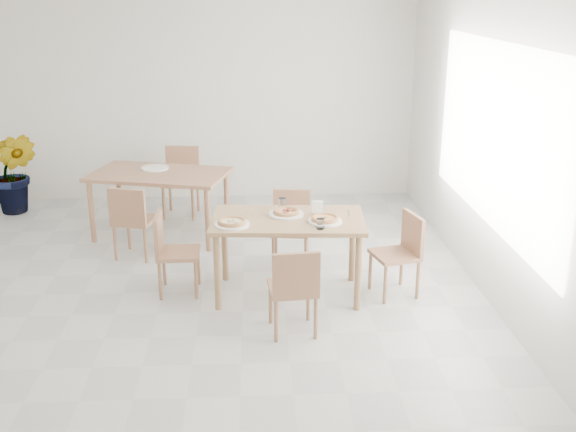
{
  "coord_description": "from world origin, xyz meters",
  "views": [
    {
      "loc": [
        0.87,
        -5.39,
        2.73
      ],
      "look_at": [
        1.17,
        0.34,
        0.77
      ],
      "focal_mm": 42.0,
      "sensor_mm": 36.0,
      "label": 1
    }
  ],
  "objects_px": {
    "chair_north": "(291,223)",
    "napkin_holder": "(318,208)",
    "pizza_mushroom": "(232,222)",
    "chair_back_n": "(181,176)",
    "plate_mushroom": "(232,224)",
    "pizza_pepperoni": "(286,212)",
    "tumbler_b": "(320,224)",
    "chair_back_s": "(132,217)",
    "chair_east": "(402,248)",
    "pizza_margherita": "(325,219)",
    "main_table": "(288,228)",
    "potted_plant": "(15,173)",
    "second_table": "(159,180)",
    "plate_margherita": "(325,221)",
    "plate_empty": "(155,168)",
    "tumbler_a": "(282,203)",
    "chair_west": "(170,248)",
    "plate_pepperoni": "(286,214)"
  },
  "relations": [
    {
      "from": "chair_west",
      "to": "napkin_holder",
      "type": "relative_size",
      "value": 6.25
    },
    {
      "from": "chair_back_s",
      "to": "chair_back_n",
      "type": "distance_m",
      "value": 1.53
    },
    {
      "from": "tumbler_b",
      "to": "chair_back_s",
      "type": "xyz_separation_m",
      "value": [
        -1.84,
        1.25,
        -0.33
      ]
    },
    {
      "from": "tumbler_a",
      "to": "chair_back_s",
      "type": "xyz_separation_m",
      "value": [
        -1.53,
        0.67,
        -0.34
      ]
    },
    {
      "from": "chair_west",
      "to": "plate_pepperoni",
      "type": "relative_size",
      "value": 2.44
    },
    {
      "from": "potted_plant",
      "to": "tumbler_a",
      "type": "bearing_deg",
      "value": -35.24
    },
    {
      "from": "pizza_pepperoni",
      "to": "tumbler_a",
      "type": "relative_size",
      "value": 3.2
    },
    {
      "from": "plate_mushroom",
      "to": "pizza_mushroom",
      "type": "height_order",
      "value": "pizza_mushroom"
    },
    {
      "from": "tumbler_a",
      "to": "plate_pepperoni",
      "type": "bearing_deg",
      "value": -82.12
    },
    {
      "from": "plate_margherita",
      "to": "tumbler_a",
      "type": "bearing_deg",
      "value": 131.79
    },
    {
      "from": "chair_east",
      "to": "plate_empty",
      "type": "bearing_deg",
      "value": -141.26
    },
    {
      "from": "chair_west",
      "to": "chair_east",
      "type": "relative_size",
      "value": 1.0
    },
    {
      "from": "potted_plant",
      "to": "chair_back_s",
      "type": "bearing_deg",
      "value": -43.49
    },
    {
      "from": "second_table",
      "to": "chair_north",
      "type": "bearing_deg",
      "value": -17.57
    },
    {
      "from": "chair_east",
      "to": "main_table",
      "type": "bearing_deg",
      "value": -106.3
    },
    {
      "from": "potted_plant",
      "to": "chair_back_n",
      "type": "bearing_deg",
      "value": -4.07
    },
    {
      "from": "pizza_mushroom",
      "to": "tumbler_a",
      "type": "distance_m",
      "value": 0.65
    },
    {
      "from": "chair_back_s",
      "to": "pizza_margherita",
      "type": "bearing_deg",
      "value": 165.04
    },
    {
      "from": "napkin_holder",
      "to": "chair_back_n",
      "type": "xyz_separation_m",
      "value": [
        -1.48,
        2.33,
        -0.32
      ]
    },
    {
      "from": "pizza_mushroom",
      "to": "chair_back_n",
      "type": "distance_m",
      "value": 2.71
    },
    {
      "from": "plate_empty",
      "to": "chair_east",
      "type": "bearing_deg",
      "value": -36.66
    },
    {
      "from": "tumbler_b",
      "to": "chair_east",
      "type": "bearing_deg",
      "value": 18.44
    },
    {
      "from": "pizza_margherita",
      "to": "main_table",
      "type": "bearing_deg",
      "value": 160.29
    },
    {
      "from": "chair_east",
      "to": "pizza_margherita",
      "type": "height_order",
      "value": "pizza_margherita"
    },
    {
      "from": "tumbler_b",
      "to": "pizza_margherita",
      "type": "bearing_deg",
      "value": 71.46
    },
    {
      "from": "tumbler_a",
      "to": "main_table",
      "type": "bearing_deg",
      "value": -82.25
    },
    {
      "from": "second_table",
      "to": "pizza_pepperoni",
      "type": "bearing_deg",
      "value": -34.29
    },
    {
      "from": "napkin_holder",
      "to": "second_table",
      "type": "distance_m",
      "value": 2.26
    },
    {
      "from": "chair_north",
      "to": "napkin_holder",
      "type": "height_order",
      "value": "napkin_holder"
    },
    {
      "from": "pizza_margherita",
      "to": "chair_back_s",
      "type": "bearing_deg",
      "value": 150.53
    },
    {
      "from": "chair_west",
      "to": "second_table",
      "type": "distance_m",
      "value": 1.59
    },
    {
      "from": "pizza_mushroom",
      "to": "napkin_holder",
      "type": "xyz_separation_m",
      "value": [
        0.78,
        0.27,
        0.03
      ]
    },
    {
      "from": "tumbler_a",
      "to": "second_table",
      "type": "xyz_separation_m",
      "value": [
        -1.33,
        1.36,
        -0.13
      ]
    },
    {
      "from": "chair_east",
      "to": "chair_back_s",
      "type": "relative_size",
      "value": 0.97
    },
    {
      "from": "tumbler_a",
      "to": "pizza_pepperoni",
      "type": "bearing_deg",
      "value": -82.12
    },
    {
      "from": "pizza_margherita",
      "to": "chair_back_n",
      "type": "relative_size",
      "value": 0.35
    },
    {
      "from": "plate_margherita",
      "to": "plate_empty",
      "type": "xyz_separation_m",
      "value": [
        -1.76,
        1.94,
        0.0
      ]
    },
    {
      "from": "main_table",
      "to": "plate_pepperoni",
      "type": "bearing_deg",
      "value": 101.18
    },
    {
      "from": "chair_back_s",
      "to": "potted_plant",
      "type": "relative_size",
      "value": 0.77
    },
    {
      "from": "potted_plant",
      "to": "second_table",
      "type": "bearing_deg",
      "value": -26.05
    },
    {
      "from": "chair_north",
      "to": "chair_back_s",
      "type": "distance_m",
      "value": 1.66
    },
    {
      "from": "pizza_mushroom",
      "to": "second_table",
      "type": "xyz_separation_m",
      "value": [
        -0.87,
        1.81,
        -0.11
      ]
    },
    {
      "from": "tumbler_b",
      "to": "chair_back_s",
      "type": "bearing_deg",
      "value": 145.76
    },
    {
      "from": "plate_pepperoni",
      "to": "chair_back_s",
      "type": "bearing_deg",
      "value": 151.07
    },
    {
      "from": "chair_north",
      "to": "plate_margherita",
      "type": "relative_size",
      "value": 2.56
    },
    {
      "from": "main_table",
      "to": "chair_back_s",
      "type": "height_order",
      "value": "chair_back_s"
    },
    {
      "from": "main_table",
      "to": "tumbler_a",
      "type": "relative_size",
      "value": 14.36
    },
    {
      "from": "chair_east",
      "to": "tumbler_b",
      "type": "relative_size",
      "value": 8.41
    },
    {
      "from": "plate_mushroom",
      "to": "pizza_pepperoni",
      "type": "relative_size",
      "value": 0.98
    },
    {
      "from": "main_table",
      "to": "second_table",
      "type": "distance_m",
      "value": 2.14
    }
  ]
}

